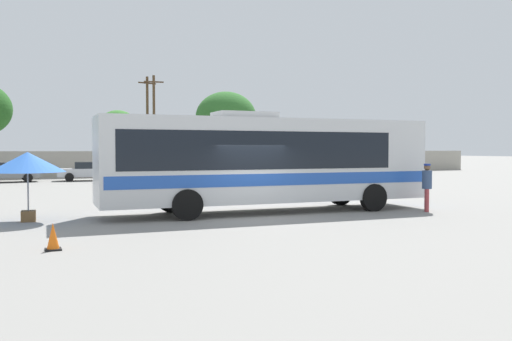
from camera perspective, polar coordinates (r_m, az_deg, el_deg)
ground_plane at (r=27.66m, az=-8.92°, el=-2.63°), size 300.00×300.00×0.00m
perimeter_wall at (r=46.83m, az=-15.56°, el=0.66°), size 80.00×0.30×2.21m
coach_bus_silver_blue at (r=19.85m, az=0.90°, el=1.20°), size 12.56×3.26×3.71m
attendant_by_bus_door at (r=21.06m, az=17.82°, el=-1.42°), size 0.51×0.51×1.81m
vendor_umbrella_near_gate_blue at (r=18.76m, az=-23.25°, el=0.74°), size 2.37×2.37×2.26m
parked_car_leftmost_grey at (r=42.19m, az=-25.07°, el=-0.11°), size 4.48×2.15×1.42m
parked_car_second_silver at (r=42.09m, az=-17.35°, el=-0.01°), size 4.66×2.31×1.41m
parked_car_third_red at (r=44.22m, az=-9.16°, el=0.24°), size 4.30×2.21×1.55m
parked_car_rightmost_white at (r=45.97m, az=-1.99°, el=0.31°), size 4.46×2.09×1.48m
utility_pole_near at (r=50.58m, az=-11.54°, el=4.92°), size 1.76×0.63×9.09m
utility_pole_far at (r=50.14m, az=-10.86°, el=4.99°), size 1.80×0.36×9.17m
roadside_tree_midleft at (r=50.20m, az=-14.56°, el=4.50°), size 3.58×3.58×5.92m
roadside_tree_midright at (r=52.30m, az=-3.23°, el=5.67°), size 5.92×5.92×7.99m
traffic_cone_on_apron at (r=13.34m, az=-20.89°, el=-6.66°), size 0.36×0.36×0.64m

